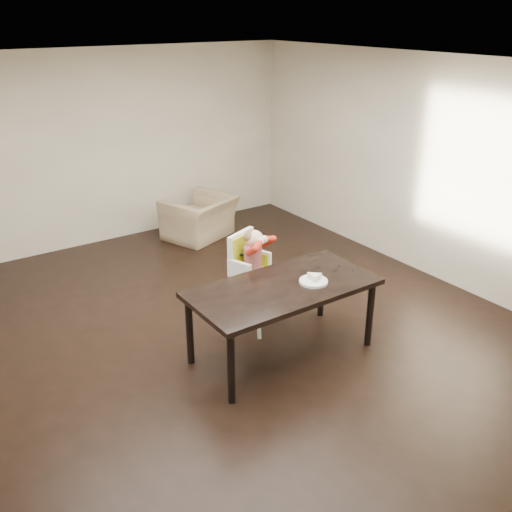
{
  "coord_description": "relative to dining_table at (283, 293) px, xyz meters",
  "views": [
    {
      "loc": [
        -2.62,
        -4.23,
        3.16
      ],
      "look_at": [
        0.42,
        0.18,
        0.82
      ],
      "focal_mm": 40.0,
      "sensor_mm": 36.0,
      "label": 1
    }
  ],
  "objects": [
    {
      "name": "armchair",
      "position": [
        0.88,
        3.2,
        -0.26
      ],
      "size": [
        1.11,
        0.92,
        0.83
      ],
      "primitive_type": "imported",
      "rotation": [
        0.0,
        0.0,
        3.51
      ],
      "color": "tan",
      "rests_on": "ground"
    },
    {
      "name": "plate",
      "position": [
        0.29,
        -0.11,
        0.11
      ],
      "size": [
        0.3,
        0.3,
        0.08
      ],
      "rotation": [
        0.0,
        0.0,
        -0.08
      ],
      "color": "white",
      "rests_on": "dining_table"
    },
    {
      "name": "high_chair",
      "position": [
        0.11,
        0.71,
        0.08
      ],
      "size": [
        0.58,
        0.58,
        1.07
      ],
      "rotation": [
        0.0,
        0.0,
        0.37
      ],
      "color": "white",
      "rests_on": "ground"
    },
    {
      "name": "room_walls",
      "position": [
        -0.33,
        0.4,
        1.18
      ],
      "size": [
        6.02,
        7.02,
        2.71
      ],
      "color": "#BEB49D",
      "rests_on": "ground"
    },
    {
      "name": "dining_table",
      "position": [
        0.0,
        0.0,
        0.0
      ],
      "size": [
        1.8,
        0.9,
        0.75
      ],
      "color": "black",
      "rests_on": "ground"
    },
    {
      "name": "ground",
      "position": [
        -0.33,
        0.4,
        -0.67
      ],
      "size": [
        7.0,
        7.0,
        0.0
      ],
      "primitive_type": "plane",
      "color": "black",
      "rests_on": "ground"
    }
  ]
}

